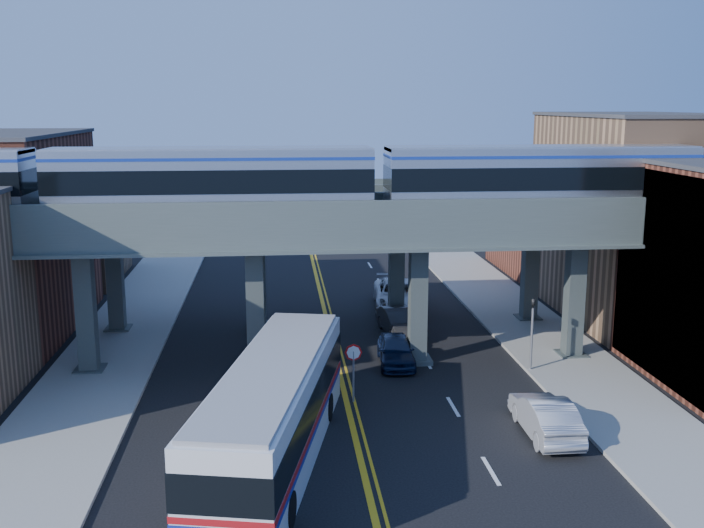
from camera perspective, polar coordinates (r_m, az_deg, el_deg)
The scene contains 18 objects.
ground at distance 31.89m, azimuth 0.10°, elevation -11.98°, with size 120.00×120.00×0.00m, color black.
sidewalk_west at distance 41.98m, azimuth -17.24°, elevation -6.51°, with size 5.00×70.00×0.16m, color gray.
sidewalk_east at distance 43.53m, azimuth 14.07°, elevation -5.68°, with size 5.00×70.00×0.16m, color gray.
building_west_c at distance 60.78m, azimuth -20.40°, elevation 2.60°, with size 8.00×10.00×8.00m, color #976E4E.
building_east_b at distance 50.35m, azimuth 19.67°, elevation 3.22°, with size 8.00×14.00×12.00m, color #976E4E.
building_east_c at distance 62.44m, azimuth 14.56°, elevation 3.65°, with size 8.00×10.00×9.00m, color brown.
mural_panel at distance 38.24m, azimuth 21.72°, elevation -1.32°, with size 0.10×9.50×9.50m, color #2AABB8.
elevated_viaduct_near at distance 37.72m, azimuth -1.09°, elevation 2.01°, with size 52.00×3.60×7.40m.
elevated_viaduct_far at distance 44.62m, azimuth -1.80°, elevation 3.51°, with size 52.00×3.60×7.40m.
transit_train at distance 37.36m, azimuth -10.14°, elevation 6.02°, with size 46.43×2.91×3.39m.
stop_sign at distance 34.06m, azimuth 0.11°, elevation -7.23°, with size 0.76×0.09×2.63m.
traffic_signal at distance 38.55m, azimuth 12.98°, elevation -4.44°, with size 0.15×0.18×4.10m.
transit_bus at distance 28.81m, azimuth -5.73°, elevation -10.76°, with size 5.90×14.16×3.56m.
car_lane_a at distance 39.19m, azimuth 3.21°, elevation -6.29°, with size 1.72×4.27×1.45m, color #0E1835.
car_lane_b at distance 44.06m, azimuth 3.43°, elevation -4.24°, with size 1.57×4.50×1.48m, color #272729.
car_lane_c at distance 49.60m, azimuth 3.35°, elevation -2.26°, with size 2.91×6.30×1.75m, color silver.
car_lane_d at distance 51.00m, azimuth 3.00°, elevation -2.02°, with size 2.10×5.16×1.50m, color #9D9DA1.
car_parked_curb at distance 32.08m, azimuth 13.89°, elevation -10.67°, with size 1.67×4.78×1.57m, color #A9AAAE.
Camera 1 is at (-2.88, -29.07, 12.78)m, focal length 40.00 mm.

